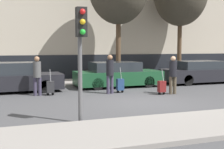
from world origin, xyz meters
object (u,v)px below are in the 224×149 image
pedestrian_center (110,72)px  trolley_left (50,87)px  parked_car_0 (11,78)px  parked_car_1 (117,75)px  traffic_light (81,41)px  pedestrian_right (173,73)px  parked_bicycle (97,74)px  parked_car_2 (200,72)px  pedestrian_left (37,73)px  trolley_right (162,87)px  trolley_center (120,85)px

pedestrian_center → trolley_left: bearing=-21.3°
trolley_left → pedestrian_center: (2.63, -0.45, 0.64)m
parked_car_0 → pedestrian_center: (4.20, -2.02, 0.36)m
parked_car_1 → pedestrian_center: size_ratio=2.56×
parked_car_0 → traffic_light: size_ratio=1.43×
pedestrian_right → parked_bicycle: size_ratio=0.97×
pedestrian_center → parked_bicycle: bearing=-111.4°
parked_car_2 → pedestrian_center: bearing=-161.7°
parked_bicycle → trolley_left: bearing=-128.8°
pedestrian_left → parked_car_2: bearing=-158.1°
parked_car_1 → trolley_left: bearing=-155.9°
pedestrian_left → parked_bicycle: pedestrian_left is taller
pedestrian_center → traffic_light: bearing=50.6°
parked_car_1 → trolley_right: parked_car_1 is taller
parked_car_1 → parked_car_0: bearing=-178.6°
traffic_light → pedestrian_center: bearing=62.2°
parked_car_1 → traffic_light: size_ratio=1.42×
trolley_center → trolley_right: 1.93m
parked_car_0 → parked_car_2: 10.55m
trolley_left → traffic_light: traffic_light is taller
parked_car_2 → parked_bicycle: bearing=154.4°
parked_car_1 → trolley_left: 4.18m
parked_car_2 → trolley_left: 9.14m
pedestrian_left → trolley_left: size_ratio=1.48×
trolley_center → pedestrian_right: size_ratio=0.69×
parked_car_2 → trolley_left: (-8.98, -1.65, -0.26)m
parked_car_1 → trolley_right: 3.33m
pedestrian_right → traffic_light: (-5.23, -3.86, 1.32)m
parked_car_2 → parked_bicycle: (-5.53, 2.65, -0.13)m
pedestrian_center → parked_car_2: bearing=-173.3°
parked_car_1 → traffic_light: (-3.78, -7.08, 1.67)m
parked_car_2 → pedestrian_left: size_ratio=2.65×
parked_car_2 → pedestrian_left: 9.65m
parked_car_0 → pedestrian_left: 1.81m
parked_car_2 → traffic_light: 11.50m
pedestrian_center → traffic_light: traffic_light is taller
traffic_light → trolley_left: bearing=90.4°
pedestrian_left → parked_car_1: bearing=-147.3°
trolley_left → pedestrian_right: pedestrian_right is taller
trolley_left → trolley_right: 4.94m
parked_car_0 → parked_bicycle: parked_car_0 is taller
trolley_left → trolley_center: 3.19m
parked_car_2 → pedestrian_left: pedestrian_left is taller
parked_car_2 → parked_bicycle: 6.13m
parked_car_2 → pedestrian_center: size_ratio=2.56×
pedestrian_center → traffic_light: (-2.60, -4.93, 1.29)m
parked_car_1 → trolley_center: (-0.64, -2.04, -0.25)m
parked_bicycle → parked_car_1: bearing=-82.1°
trolley_left → parked_bicycle: size_ratio=0.66×
pedestrian_right → pedestrian_center: bearing=160.1°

